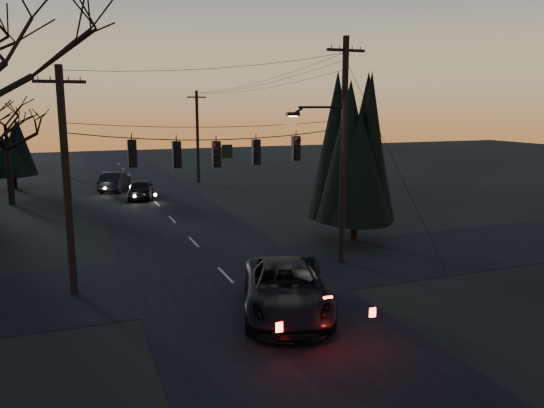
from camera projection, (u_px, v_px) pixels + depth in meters
name	position (u px, v px, depth m)	size (l,w,h in m)	color
ground_plane	(338.00, 392.00, 13.20)	(160.00, 160.00, 0.00)	black
main_road	(179.00, 226.00, 31.55)	(8.00, 120.00, 0.02)	black
cross_road	(225.00, 275.00, 22.38)	(60.00, 7.00, 0.02)	black
utility_pole_right	(341.00, 262.00, 24.33)	(5.00, 0.30, 10.00)	black
utility_pole_left	(74.00, 293.00, 20.25)	(1.80, 0.30, 8.50)	black
utility_pole_far_r	(199.00, 182.00, 50.02)	(1.80, 0.30, 8.50)	black
utility_pole_far_l	(68.00, 178.00, 53.28)	(0.30, 0.30, 8.00)	black
span_signal_assembly	(218.00, 152.00, 21.35)	(11.50, 0.44, 1.63)	black
evergreen_right	(356.00, 153.00, 27.45)	(4.22, 4.22, 8.15)	black
bare_tree_dist	(5.00, 126.00, 37.72)	(6.14, 6.14, 8.09)	black
evergreen_dist	(12.00, 150.00, 45.50)	(3.66, 3.66, 5.51)	black
suv_near	(286.00, 289.00, 18.17)	(2.83, 6.13, 1.70)	black
sedan_oncoming_a	(141.00, 189.00, 40.92)	(1.84, 4.58, 1.56)	black
sedan_oncoming_b	(115.00, 181.00, 44.81)	(1.71, 4.91, 1.62)	black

